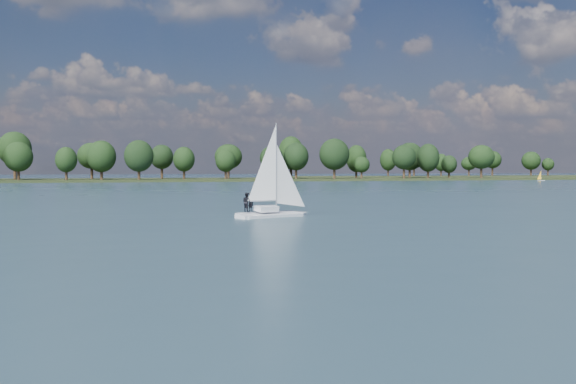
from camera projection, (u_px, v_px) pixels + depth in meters
name	position (u px, v px, depth m)	size (l,w,h in m)	color
ground	(245.00, 193.00, 116.67)	(700.00, 700.00, 0.00)	#233342
far_shore	(181.00, 181.00, 224.55)	(660.00, 40.00, 1.50)	black
far_shore_back	(500.00, 177.00, 313.36)	(220.00, 30.00, 1.40)	black
sailboat	(270.00, 190.00, 58.03)	(7.03, 4.27, 8.95)	silver
dinghy_orange	(541.00, 178.00, 226.17)	(2.63, 2.10, 3.97)	silver
treeline	(181.00, 157.00, 221.06)	(562.23, 73.91, 18.66)	black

